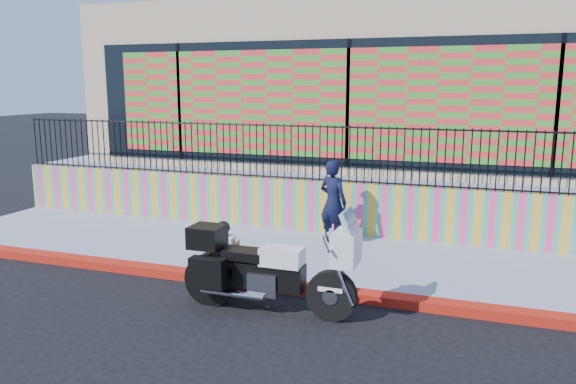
% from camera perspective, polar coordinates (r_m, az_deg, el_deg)
% --- Properties ---
extents(ground, '(90.00, 90.00, 0.00)m').
position_cam_1_polar(ground, '(9.19, -0.25, -10.03)').
color(ground, black).
rests_on(ground, ground).
extents(red_curb, '(16.00, 0.30, 0.15)m').
position_cam_1_polar(red_curb, '(9.16, -0.25, -9.60)').
color(red_curb, '#B00C0F').
rests_on(red_curb, ground).
extents(sidewalk, '(16.00, 3.00, 0.15)m').
position_cam_1_polar(sidewalk, '(10.65, 2.73, -6.65)').
color(sidewalk, '#9299B0').
rests_on(sidewalk, ground).
extents(mural_wall, '(16.00, 0.20, 1.10)m').
position_cam_1_polar(mural_wall, '(11.98, 4.94, -1.59)').
color(mural_wall, '#FF4382').
rests_on(mural_wall, sidewalk).
extents(metal_fence, '(15.80, 0.04, 1.20)m').
position_cam_1_polar(metal_fence, '(11.78, 5.03, 3.88)').
color(metal_fence, black).
rests_on(metal_fence, mural_wall).
extents(elevated_platform, '(16.00, 10.00, 1.25)m').
position_cam_1_polar(elevated_platform, '(16.90, 9.23, 1.71)').
color(elevated_platform, '#9299B0').
rests_on(elevated_platform, ground).
extents(storefront_building, '(14.00, 8.06, 4.00)m').
position_cam_1_polar(storefront_building, '(16.47, 9.38, 10.64)').
color(storefront_building, tan).
rests_on(storefront_building, elevated_platform).
extents(police_motorcycle, '(2.60, 0.86, 1.62)m').
position_cam_1_polar(police_motorcycle, '(8.22, -2.26, -7.60)').
color(police_motorcycle, black).
rests_on(police_motorcycle, ground).
extents(police_officer, '(0.72, 0.60, 1.68)m').
position_cam_1_polar(police_officer, '(11.12, 4.60, -1.03)').
color(police_officer, black).
rests_on(police_officer, sidewalk).
extents(seated_man, '(0.54, 0.71, 1.06)m').
position_cam_1_polar(seated_man, '(9.26, -6.89, -7.00)').
color(seated_man, navy).
rests_on(seated_man, ground).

